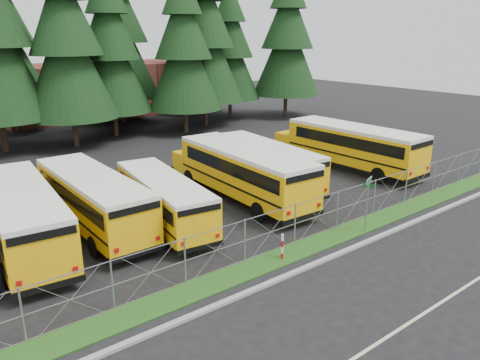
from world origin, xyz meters
The scene contains 22 objects.
ground centered at (0.00, 0.00, 0.00)m, with size 120.00×120.00×0.00m, color black.
curb centered at (0.00, -3.10, 0.06)m, with size 50.00×0.25×0.12m, color gray.
grass_verge centered at (0.00, -1.70, 0.03)m, with size 50.00×1.40×0.06m, color #1D4513.
road_lane_line centered at (0.00, -8.00, 0.01)m, with size 50.00×0.12×0.01m, color beige.
chainlink_fence centered at (0.00, -1.00, 1.00)m, with size 44.00×0.10×2.00m, color #95989E, non-canonical shape.
brick_building centered at (6.00, 40.00, 3.00)m, with size 22.00×10.00×6.00m, color brown.
bus_1 centered at (-11.11, 6.31, 1.50)m, with size 2.70×11.43×3.00m, color #FBA407, non-canonical shape.
bus_2 centered at (-7.76, 6.66, 1.46)m, with size 2.62×11.11×2.91m, color #FBA407, non-canonical shape.
bus_3 centered at (-4.69, 4.98, 1.29)m, with size 2.32×9.82×2.57m, color #FBA407, non-canonical shape.
bus_5 centered at (0.87, 5.47, 1.57)m, with size 2.82×11.96×3.14m, color #FBA407, non-canonical shape.
bus_6 centered at (3.49, 6.56, 1.41)m, with size 2.54×10.76×2.82m, color #FBA407, non-canonical shape.
bus_east centered at (11.05, 5.72, 1.59)m, with size 2.86×12.11×3.17m, color #FBA407, non-canonical shape.
street_sign centered at (2.74, -2.20, 2.03)m, with size 0.79×0.52×2.81m.
striped_bollard centered at (-2.58, -1.83, 0.60)m, with size 0.11×0.11×1.20m, color #B20C0C.
conifer_4 centered at (-2.01, 25.01, 8.55)m, with size 7.73×7.73×17.10m, color black, non-canonical shape.
conifer_5 centered at (2.58, 27.01, 7.90)m, with size 7.15×7.15×15.80m, color black, non-canonical shape.
conifer_6 centered at (8.77, 24.27, 7.88)m, with size 7.13×7.13×15.76m, color black, non-canonical shape.
conifer_7 centered at (12.38, 26.13, 8.89)m, with size 8.04×8.04×17.79m, color black, non-canonical shape.
conifer_8 centered at (17.32, 28.28, 7.55)m, with size 6.83×6.83×15.10m, color black, non-canonical shape.
conifer_9 centered at (23.17, 25.12, 8.57)m, with size 7.75×7.75×17.14m, color black, non-canonical shape.
conifer_12 centered at (6.12, 33.20, 9.39)m, with size 8.49×8.49×18.78m, color black, non-canonical shape.
conifer_13 centered at (16.53, 33.83, 9.55)m, with size 8.64×8.64×19.10m, color black, non-canonical shape.
Camera 1 is at (-15.49, -15.25, 9.53)m, focal length 35.00 mm.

